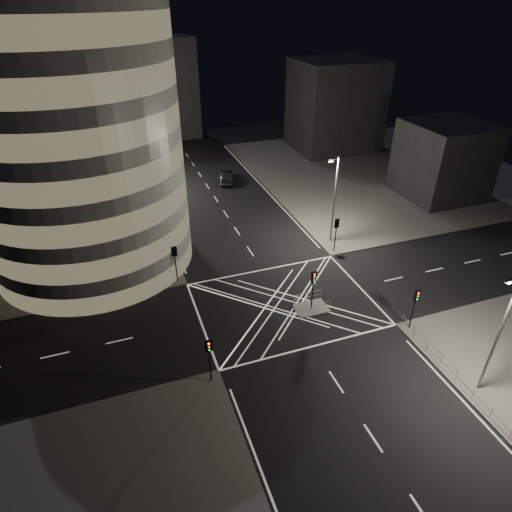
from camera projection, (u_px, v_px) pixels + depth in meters
name	position (u px, v px, depth m)	size (l,w,h in m)	color
ground	(285.00, 304.00, 39.99)	(120.00, 120.00, 0.00)	black
sidewalk_far_right	(385.00, 169.00, 69.75)	(42.00, 42.00, 0.15)	#4E4C49
central_island	(311.00, 308.00, 39.31)	(3.00, 2.00, 0.15)	slate
office_tower_curved	(24.00, 136.00, 42.44)	(30.00, 29.00, 27.20)	gray
office_block_rear	(34.00, 103.00, 61.50)	(24.00, 16.00, 22.00)	gray
building_right_far	(335.00, 106.00, 75.31)	(14.00, 12.00, 15.00)	black
building_right_near	(443.00, 160.00, 58.55)	(10.00, 10.00, 10.00)	black
building_far_end	(148.00, 90.00, 80.53)	(18.00, 8.00, 18.00)	black
tree_a	(152.00, 239.00, 42.04)	(4.02, 4.02, 6.31)	black
tree_b	(144.00, 209.00, 46.54)	(4.84, 4.84, 7.35)	black
tree_c	(138.00, 188.00, 51.32)	(4.52, 4.52, 7.22)	black
tree_d	(132.00, 169.00, 55.96)	(5.41, 5.41, 8.03)	black
tree_e	(129.00, 161.00, 61.29)	(4.00, 4.00, 6.23)	black
traffic_signal_fl	(175.00, 258.00, 41.41)	(0.55, 0.22, 4.00)	black
traffic_signal_nl	(209.00, 353.00, 30.52)	(0.55, 0.22, 4.00)	black
traffic_signal_fr	(336.00, 229.00, 46.38)	(0.55, 0.22, 4.00)	black
traffic_signal_nr	(415.00, 302.00, 35.49)	(0.55, 0.22, 4.00)	black
traffic_signal_island	(313.00, 283.00, 37.81)	(0.55, 0.22, 4.00)	black
street_lamp_left_near	(157.00, 212.00, 44.00)	(1.25, 0.25, 10.00)	slate
street_lamp_left_far	(138.00, 157.00, 58.41)	(1.25, 0.25, 10.00)	slate
street_lamp_right_far	(334.00, 198.00, 46.93)	(1.25, 0.25, 10.00)	slate
street_lamp_right_near	(499.00, 332.00, 28.52)	(1.25, 0.25, 10.00)	slate
railing_near_right	(449.00, 368.00, 32.24)	(0.06, 11.70, 1.10)	slate
railing_island_south	(316.00, 309.00, 38.26)	(2.80, 0.06, 1.10)	slate
railing_island_north	(307.00, 297.00, 39.70)	(2.80, 0.06, 1.10)	slate
sedan	(226.00, 177.00, 64.85)	(1.80, 5.16, 1.70)	black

